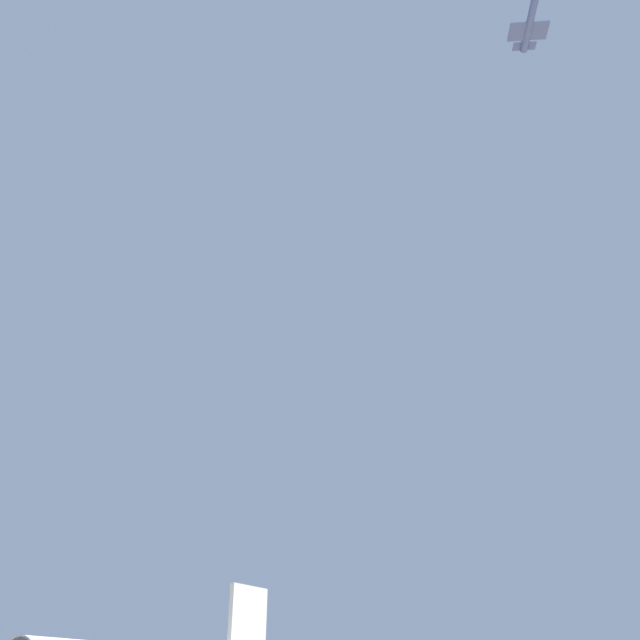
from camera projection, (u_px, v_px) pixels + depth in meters
The scene contains 1 object.
chase_jet_lead at pixel (530, 24), 138.37m from camera, with size 11.69×13.78×4.00m.
Camera 1 is at (27.61, 72.45, 3.35)m, focal length 37.98 mm.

